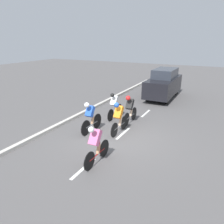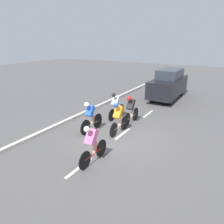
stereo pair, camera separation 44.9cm
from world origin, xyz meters
The scene contains 11 objects.
ground_plane centered at (0.00, 0.00, 0.00)m, with size 60.00×60.00×0.00m, color #565454.
lane_stripe_near centered at (0.00, 2.68, 0.00)m, with size 0.12×1.40×0.01m, color white.
lane_stripe_mid centered at (0.00, -0.52, 0.00)m, with size 0.12×1.40×0.01m, color white.
lane_stripe_far centered at (0.00, -3.72, 0.00)m, with size 0.12×1.40×0.01m, color white.
curb centered at (3.20, -0.52, 0.07)m, with size 0.20×26.27×0.14m, color beige.
cyclist_black centered at (0.24, -1.86, 0.80)m, with size 0.34×1.68×1.50m.
cyclist_orange centered at (0.19, -0.44, 0.81)m, with size 0.32×1.69×1.53m.
cyclist_pink centered at (-0.22, 2.22, 0.76)m, with size 0.33×1.64×1.47m.
cyclist_blue centered at (1.39, 0.02, 0.78)m, with size 0.34×1.71×1.49m.
cyclist_white centered at (1.24, -2.12, 0.76)m, with size 0.32×1.70×1.46m.
support_car centered at (0.05, -7.70, 1.05)m, with size 1.70×4.56×2.09m.
Camera 1 is at (-3.73, 7.85, 4.11)m, focal length 35.00 mm.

